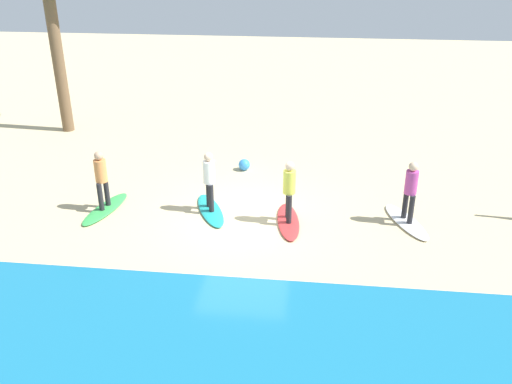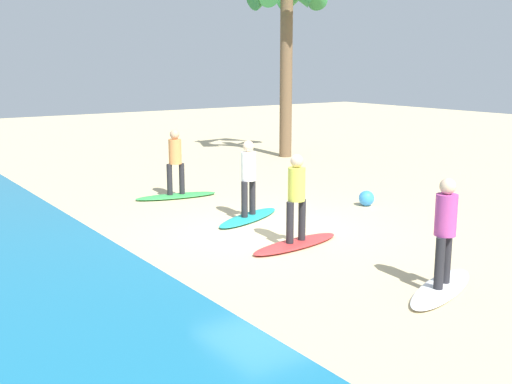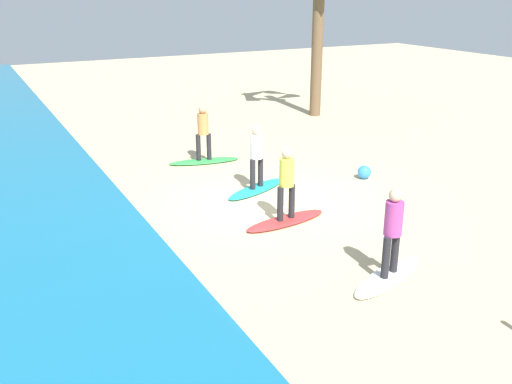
{
  "view_description": "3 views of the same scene",
  "coord_description": "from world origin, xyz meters",
  "px_view_note": "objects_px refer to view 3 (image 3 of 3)",
  "views": [
    {
      "loc": [
        -1.83,
        12.87,
        6.77
      ],
      "look_at": [
        -0.46,
        1.1,
        1.26
      ],
      "focal_mm": 38.03,
      "sensor_mm": 36.0,
      "label": 1
    },
    {
      "loc": [
        -9.99,
        7.26,
        3.38
      ],
      "look_at": [
        -0.5,
        0.64,
        0.96
      ],
      "focal_mm": 43.81,
      "sensor_mm": 36.0,
      "label": 2
    },
    {
      "loc": [
        -11.26,
        6.25,
        5.0
      ],
      "look_at": [
        -1.18,
        0.97,
        0.84
      ],
      "focal_mm": 39.85,
      "sensor_mm": 36.0,
      "label": 3
    }
  ],
  "objects_px": {
    "surfer_red": "(287,179)",
    "surfboard_green": "(204,161)",
    "surfboard_white": "(388,276)",
    "surfer_teal": "(257,152)",
    "surfboard_red": "(286,221)",
    "surfboard_teal": "(257,189)",
    "surfer_white": "(393,226)",
    "beach_ball": "(364,172)",
    "surfer_green": "(203,129)"
  },
  "relations": [
    {
      "from": "surfer_red",
      "to": "surfboard_teal",
      "type": "relative_size",
      "value": 0.78
    },
    {
      "from": "surfboard_red",
      "to": "surfer_green",
      "type": "distance_m",
      "value": 5.16
    },
    {
      "from": "surfer_red",
      "to": "surfboard_green",
      "type": "distance_m",
      "value": 5.16
    },
    {
      "from": "surfboard_teal",
      "to": "surfer_teal",
      "type": "distance_m",
      "value": 0.99
    },
    {
      "from": "surfer_red",
      "to": "surfer_green",
      "type": "bearing_deg",
      "value": -1.74
    },
    {
      "from": "surfer_white",
      "to": "beach_ball",
      "type": "distance_m",
      "value": 5.73
    },
    {
      "from": "surfer_red",
      "to": "surfboard_green",
      "type": "bearing_deg",
      "value": -1.74
    },
    {
      "from": "beach_ball",
      "to": "surfer_red",
      "type": "bearing_deg",
      "value": 115.41
    },
    {
      "from": "surfboard_red",
      "to": "surfer_teal",
      "type": "bearing_deg",
      "value": -108.22
    },
    {
      "from": "surfboard_green",
      "to": "beach_ball",
      "type": "height_order",
      "value": "beach_ball"
    },
    {
      "from": "surfboard_red",
      "to": "beach_ball",
      "type": "xyz_separation_m",
      "value": [
        1.64,
        -3.45,
        0.14
      ]
    },
    {
      "from": "surfer_white",
      "to": "surfer_teal",
      "type": "xyz_separation_m",
      "value": [
        5.25,
        -0.07,
        0.0
      ]
    },
    {
      "from": "surfboard_teal",
      "to": "surfer_teal",
      "type": "xyz_separation_m",
      "value": [
        0.0,
        0.0,
        0.99
      ]
    },
    {
      "from": "surfboard_white",
      "to": "surfboard_green",
      "type": "distance_m",
      "value": 8.15
    },
    {
      "from": "surfer_teal",
      "to": "beach_ball",
      "type": "distance_m",
      "value": 3.21
    },
    {
      "from": "surfboard_green",
      "to": "surfer_green",
      "type": "distance_m",
      "value": 0.99
    },
    {
      "from": "surfer_white",
      "to": "surfboard_white",
      "type": "bearing_deg",
      "value": -177.32
    },
    {
      "from": "surfboard_white",
      "to": "surfboard_green",
      "type": "bearing_deg",
      "value": -109.35
    },
    {
      "from": "surfer_teal",
      "to": "beach_ball",
      "type": "xyz_separation_m",
      "value": [
        -0.52,
        -3.05,
        -0.85
      ]
    },
    {
      "from": "surfer_teal",
      "to": "surfboard_green",
      "type": "distance_m",
      "value": 3.07
    },
    {
      "from": "surfboard_white",
      "to": "surfer_teal",
      "type": "xyz_separation_m",
      "value": [
        5.25,
        -0.07,
        0.99
      ]
    },
    {
      "from": "surfboard_red",
      "to": "surfer_white",
      "type": "bearing_deg",
      "value": 88.52
    },
    {
      "from": "surfboard_red",
      "to": "surfer_green",
      "type": "xyz_separation_m",
      "value": [
        5.06,
        -0.15,
        0.99
      ]
    },
    {
      "from": "surfboard_white",
      "to": "beach_ball",
      "type": "bearing_deg",
      "value": -144.03
    },
    {
      "from": "surfer_white",
      "to": "surfer_teal",
      "type": "distance_m",
      "value": 5.25
    },
    {
      "from": "surfer_white",
      "to": "beach_ball",
      "type": "height_order",
      "value": "surfer_white"
    },
    {
      "from": "surfer_red",
      "to": "surfer_teal",
      "type": "xyz_separation_m",
      "value": [
        2.16,
        -0.4,
        0.0
      ]
    },
    {
      "from": "surfer_teal",
      "to": "surfer_white",
      "type": "bearing_deg",
      "value": 179.27
    },
    {
      "from": "surfboard_white",
      "to": "surfboard_red",
      "type": "height_order",
      "value": "same"
    },
    {
      "from": "surfer_red",
      "to": "surfer_green",
      "type": "relative_size",
      "value": 1.0
    },
    {
      "from": "surfboard_teal",
      "to": "surfer_green",
      "type": "distance_m",
      "value": 3.07
    },
    {
      "from": "surfboard_red",
      "to": "surfer_teal",
      "type": "height_order",
      "value": "surfer_teal"
    },
    {
      "from": "surfer_green",
      "to": "surfboard_red",
      "type": "bearing_deg",
      "value": 178.26
    },
    {
      "from": "surfboard_white",
      "to": "surfer_red",
      "type": "relative_size",
      "value": 1.28
    },
    {
      "from": "surfboard_green",
      "to": "beach_ball",
      "type": "distance_m",
      "value": 4.76
    },
    {
      "from": "surfboard_green",
      "to": "surfer_red",
      "type": "bearing_deg",
      "value": 99.09
    },
    {
      "from": "surfer_red",
      "to": "surfer_teal",
      "type": "relative_size",
      "value": 1.0
    },
    {
      "from": "surfboard_white",
      "to": "surfboard_green",
      "type": "height_order",
      "value": "same"
    },
    {
      "from": "surfer_teal",
      "to": "beach_ball",
      "type": "bearing_deg",
      "value": -99.7
    },
    {
      "from": "surfer_red",
      "to": "surfer_white",
      "type": "bearing_deg",
      "value": -173.8
    },
    {
      "from": "surfboard_white",
      "to": "surfboard_red",
      "type": "distance_m",
      "value": 3.11
    },
    {
      "from": "beach_ball",
      "to": "surfboard_red",
      "type": "bearing_deg",
      "value": 115.41
    },
    {
      "from": "surfer_white",
      "to": "surfboard_red",
      "type": "distance_m",
      "value": 3.26
    },
    {
      "from": "surfboard_white",
      "to": "beach_ball",
      "type": "height_order",
      "value": "beach_ball"
    },
    {
      "from": "surfboard_teal",
      "to": "surfboard_green",
      "type": "bearing_deg",
      "value": -108.43
    },
    {
      "from": "surfer_white",
      "to": "surfer_green",
      "type": "distance_m",
      "value": 8.15
    },
    {
      "from": "surfer_teal",
      "to": "surfboard_teal",
      "type": "bearing_deg",
      "value": -90.0
    },
    {
      "from": "surfboard_red",
      "to": "surfer_green",
      "type": "relative_size",
      "value": 1.28
    },
    {
      "from": "surfboard_teal",
      "to": "surfer_white",
      "type": "bearing_deg",
      "value": 65.93
    },
    {
      "from": "beach_ball",
      "to": "surfboard_green",
      "type": "bearing_deg",
      "value": 43.98
    }
  ]
}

